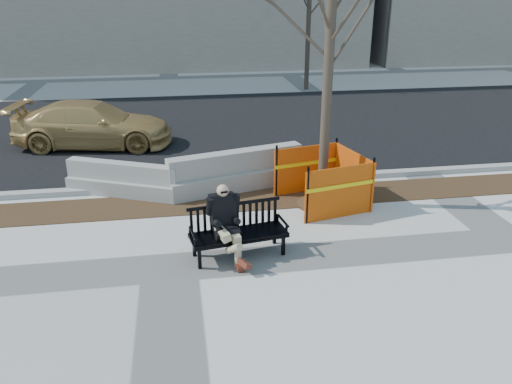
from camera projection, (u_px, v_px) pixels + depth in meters
ground at (170, 267)px, 8.47m from camera, size 120.00×120.00×0.00m
mulch_strip at (169, 205)px, 10.84m from camera, size 40.00×1.20×0.02m
asphalt_street at (169, 129)px, 16.50m from camera, size 60.00×10.40×0.01m
curb at (169, 186)px, 11.69m from camera, size 60.00×0.25×0.12m
bench at (239, 255)px, 8.84m from camera, size 1.78×0.87×0.91m
seated_man at (226, 256)px, 8.82m from camera, size 0.70×1.01×1.31m
tree_fence at (321, 204)px, 10.91m from camera, size 2.83×2.83×5.90m
sedan at (96, 146)px, 14.78m from camera, size 4.66×2.42×1.29m
jersey_barrier_left at (125, 194)px, 11.40m from camera, size 2.62×1.56×0.75m
jersey_barrier_right at (237, 189)px, 11.72m from camera, size 3.24×1.47×0.91m
far_tree_right at (306, 89)px, 22.69m from camera, size 2.93×2.93×6.00m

